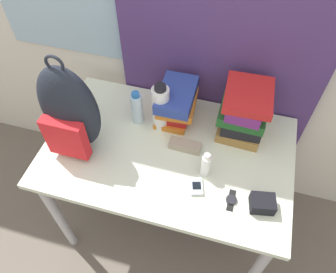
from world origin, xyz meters
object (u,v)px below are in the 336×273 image
book_stack_center (244,111)px  backpack (70,112)px  water_bottle (137,108)px  wristwatch (231,200)px  cell_phone (197,187)px  sunglasses_case (185,146)px  sports_bottle (161,107)px  sunscreen_bottle (206,165)px  book_stack_left (176,103)px  camera_pouch (262,203)px

book_stack_center → backpack: bearing=-157.6°
backpack → water_bottle: bearing=44.5°
backpack → wristwatch: bearing=-7.9°
cell_phone → sunglasses_case: sunglasses_case is taller
book_stack_center → sports_bottle: size_ratio=1.02×
cell_phone → sunscreen_bottle: bearing=77.2°
book_stack_left → water_bottle: water_bottle is taller
book_stack_left → wristwatch: bearing=-48.6°
backpack → sports_bottle: (0.34, 0.22, -0.10)m
cell_phone → wristwatch: 0.16m
sunscreen_bottle → camera_pouch: (0.26, -0.10, -0.04)m
book_stack_left → camera_pouch: bearing=-39.6°
sunscreen_bottle → camera_pouch: sunscreen_bottle is taller
sports_bottle → cell_phone: bearing=-50.4°
sunscreen_bottle → wristwatch: sunscreen_bottle is taller
sunglasses_case → sunscreen_bottle: bearing=-43.3°
sunscreen_bottle → cell_phone: 0.10m
backpack → sunscreen_bottle: 0.63m
wristwatch → book_stack_center: bearing=93.1°
book_stack_left → sports_bottle: bearing=-127.7°
book_stack_left → camera_pouch: size_ratio=2.29×
book_stack_left → book_stack_center: bearing=1.0°
sports_bottle → sunglasses_case: 0.21m
book_stack_left → sunscreen_bottle: book_stack_left is taller
sports_bottle → wristwatch: bearing=-38.6°
sports_bottle → sunglasses_case: size_ratio=1.74×
book_stack_center → sunscreen_bottle: book_stack_center is taller
wristwatch → book_stack_left: bearing=131.4°
cell_phone → wristwatch: cell_phone is taller
water_bottle → wristwatch: (0.53, -0.32, -0.09)m
sunscreen_bottle → camera_pouch: bearing=-20.4°
water_bottle → sunscreen_bottle: size_ratio=1.34×
backpack → sports_bottle: 0.42m
book_stack_center → water_bottle: size_ratio=1.40×
backpack → wristwatch: 0.78m
wristwatch → water_bottle: bearing=148.8°
water_bottle → backpack: bearing=-135.5°
water_bottle → sunscreen_bottle: bearing=-29.1°
sports_bottle → backpack: bearing=-147.0°
sports_bottle → wristwatch: 0.53m
book_stack_center → wristwatch: size_ratio=2.67×
sunglasses_case → wristwatch: sunglasses_case is taller
sunglasses_case → wristwatch: size_ratio=1.50×
sunglasses_case → wristwatch: (0.26, -0.22, -0.01)m
cell_phone → camera_pouch: 0.28m
camera_pouch → wristwatch: (-0.12, -0.01, -0.03)m
book_stack_left → wristwatch: 0.54m
backpack → cell_phone: backpack is taller
camera_pouch → sunglasses_case: bearing=151.1°
book_stack_center → water_bottle: (-0.50, -0.08, -0.04)m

